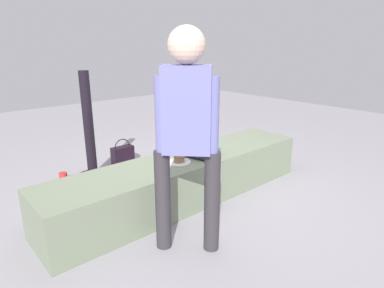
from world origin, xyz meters
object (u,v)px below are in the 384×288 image
at_px(water_bottle_far_side, 165,170).
at_px(handbag_black_leather, 123,155).
at_px(cake_plate, 179,161).
at_px(party_cup_red, 63,177).
at_px(adult_standing, 187,124).
at_px(cake_box_white, 141,180).
at_px(water_bottle_near_gift, 54,211).
at_px(gift_bag, 177,147).
at_px(child_seated, 197,134).

distance_m(water_bottle_far_side, handbag_black_leather, 0.74).
distance_m(cake_plate, party_cup_red, 1.52).
bearing_deg(adult_standing, cake_box_white, 73.54).
relative_size(adult_standing, water_bottle_near_gift, 8.97).
bearing_deg(cake_box_white, water_bottle_far_side, -1.77).
bearing_deg(gift_bag, water_bottle_near_gift, -162.37).
height_order(adult_standing, party_cup_red, adult_standing).
bearing_deg(cake_box_white, party_cup_red, 131.59).
distance_m(gift_bag, party_cup_red, 1.50).
distance_m(party_cup_red, cake_box_white, 0.91).
xyz_separation_m(cake_plate, handbag_black_leather, (0.16, 1.36, -0.34)).
relative_size(cake_plate, water_bottle_far_side, 0.98).
relative_size(gift_bag, water_bottle_far_side, 1.43).
bearing_deg(adult_standing, gift_bag, 53.64).
relative_size(child_seated, gift_bag, 1.48).
bearing_deg(water_bottle_near_gift, cake_box_white, 6.80).
bearing_deg(handbag_black_leather, gift_bag, -19.62).
distance_m(adult_standing, party_cup_red, 2.11).
bearing_deg(party_cup_red, cake_plate, -64.57).
bearing_deg(party_cup_red, cake_box_white, -48.41).
xyz_separation_m(cake_plate, gift_bag, (0.85, 1.12, -0.32)).
bearing_deg(handbag_black_leather, child_seated, -85.23).
bearing_deg(cake_plate, cake_box_white, 92.22).
xyz_separation_m(gift_bag, party_cup_red, (-1.48, 0.21, -0.09)).
relative_size(child_seated, cake_box_white, 1.49).
distance_m(child_seated, gift_bag, 1.31).
xyz_separation_m(child_seated, adult_standing, (-0.65, -0.62, 0.32)).
xyz_separation_m(adult_standing, cake_plate, (0.38, 0.56, -0.51)).
relative_size(water_bottle_near_gift, water_bottle_far_side, 0.79).
bearing_deg(cake_box_white, cake_plate, -87.78).
height_order(adult_standing, cake_plate, adult_standing).
bearing_deg(gift_bag, cake_box_white, -151.68).
xyz_separation_m(cake_plate, water_bottle_near_gift, (-1.00, 0.52, -0.38)).
height_order(water_bottle_near_gift, handbag_black_leather, handbag_black_leather).
xyz_separation_m(gift_bag, cake_box_white, (-0.88, -0.47, -0.08)).
bearing_deg(gift_bag, handbag_black_leather, 160.38).
bearing_deg(adult_standing, cake_plate, 55.91).
xyz_separation_m(gift_bag, water_bottle_far_side, (-0.56, -0.48, -0.04)).
bearing_deg(gift_bag, cake_plate, -127.46).
bearing_deg(cake_plate, water_bottle_far_side, 65.20).
xyz_separation_m(child_seated, water_bottle_near_gift, (-1.27, 0.46, -0.57)).
height_order(gift_bag, water_bottle_far_side, gift_bag).
height_order(gift_bag, cake_box_white, gift_bag).
distance_m(adult_standing, gift_bag, 2.24).
height_order(water_bottle_near_gift, cake_box_white, water_bottle_near_gift).
xyz_separation_m(cake_box_white, handbag_black_leather, (0.19, 0.72, 0.06)).
relative_size(child_seated, water_bottle_far_side, 2.11).
relative_size(child_seated, cake_plate, 2.16).
bearing_deg(cake_plate, gift_bag, 52.54).
bearing_deg(child_seated, cake_box_white, 117.05).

